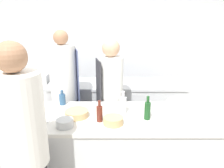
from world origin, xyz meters
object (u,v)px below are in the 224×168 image
object	(u,v)px
oven_range	(31,96)
bowl_ceramic_blue	(65,123)
chef_at_pass_far	(111,100)
bottle_wine	(100,113)
bottle_olive_oil	(147,110)
bowl_prep_small	(178,105)
bowl_mixing_large	(77,114)
bottle_vinegar	(123,105)
cup	(190,117)
bottle_cooking_oil	(62,99)
chef_at_prep_near	(24,154)
bowl_wooden_salad	(113,121)
chef_at_stove	(65,94)

from	to	relation	value
oven_range	bowl_ceramic_blue	world-z (taller)	oven_range
chef_at_pass_far	bowl_ceramic_blue	bearing A→B (deg)	137.76
bottle_wine	bottle_olive_oil	bearing A→B (deg)	5.68
bowl_prep_small	bowl_mixing_large	bearing A→B (deg)	-168.81
bottle_vinegar	bowl_mixing_large	size ratio (longest dim) A/B	1.02
bottle_vinegar	bottle_wine	size ratio (longest dim) A/B	1.13
bottle_vinegar	bowl_ceramic_blue	world-z (taller)	bottle_vinegar
chef_at_pass_far	bottle_olive_oil	bearing A→B (deg)	-164.35
bottle_wine	bowl_prep_small	size ratio (longest dim) A/B	0.85
cup	bottle_cooking_oil	bearing A→B (deg)	163.18
chef_at_prep_near	bowl_prep_small	distance (m)	1.73
bowl_prep_small	bowl_wooden_salad	bearing A→B (deg)	-152.39
chef_at_pass_far	bottle_cooking_oil	world-z (taller)	chef_at_pass_far
bowl_ceramic_blue	chef_at_stove	bearing A→B (deg)	101.83
bowl_mixing_large	chef_at_prep_near	bearing A→B (deg)	-115.62
bowl_prep_small	bowl_ceramic_blue	bearing A→B (deg)	-159.76
chef_at_pass_far	bowl_wooden_salad	bearing A→B (deg)	167.85
chef_at_prep_near	bottle_cooking_oil	bearing A→B (deg)	-10.63
chef_at_prep_near	bowl_wooden_salad	world-z (taller)	chef_at_prep_near
chef_at_pass_far	chef_at_stove	bearing A→B (deg)	65.71
cup	chef_at_stove	bearing A→B (deg)	150.94
bottle_olive_oil	bowl_ceramic_blue	size ratio (longest dim) A/B	1.52
bottle_olive_oil	bowl_mixing_large	bearing A→B (deg)	175.35
chef_at_stove	chef_at_pass_far	size ratio (longest dim) A/B	1.06
bottle_olive_oil	bowl_ceramic_blue	distance (m)	0.85
chef_at_pass_far	bowl_mixing_large	xyz separation A→B (m)	(-0.36, -0.61, 0.09)
chef_at_prep_near	bottle_olive_oil	distance (m)	1.23
chef_at_pass_far	bowl_wooden_salad	size ratio (longest dim) A/B	8.25
bowl_ceramic_blue	chef_at_prep_near	bearing A→B (deg)	-118.50
bowl_prep_small	bowl_ceramic_blue	xyz separation A→B (m)	(-1.24, -0.46, -0.00)
chef_at_stove	cup	world-z (taller)	chef_at_stove
chef_at_stove	bowl_wooden_salad	world-z (taller)	chef_at_stove
bottle_olive_oil	bowl_wooden_salad	bearing A→B (deg)	-162.71
bottle_olive_oil	bowl_prep_small	xyz separation A→B (m)	(0.41, 0.29, -0.06)
bottle_wine	bowl_ceramic_blue	bearing A→B (deg)	-160.53
bottle_vinegar	bowl_wooden_salad	distance (m)	0.29
bottle_cooking_oil	bottle_wine	bearing A→B (deg)	-42.90
cup	chef_at_pass_far	bearing A→B (deg)	139.55
bowl_wooden_salad	bowl_prep_small	bearing A→B (deg)	27.61
oven_range	bottle_cooking_oil	world-z (taller)	bottle_cooking_oil
chef_at_prep_near	bowl_prep_small	size ratio (longest dim) A/B	6.61
bowl_wooden_salad	cup	xyz separation A→B (m)	(0.79, 0.08, 0.00)
bottle_olive_oil	bowl_wooden_salad	distance (m)	0.38
chef_at_stove	bowl_prep_small	distance (m)	1.52
bowl_mixing_large	cup	size ratio (longest dim) A/B	3.10
chef_at_stove	bowl_prep_small	bearing A→B (deg)	55.78
bottle_cooking_oil	bowl_ceramic_blue	size ratio (longest dim) A/B	1.07
oven_range	bowl_prep_small	xyz separation A→B (m)	(2.32, -1.51, 0.45)
chef_at_stove	bowl_wooden_salad	xyz separation A→B (m)	(0.67, -0.89, 0.05)
chef_at_pass_far	bottle_olive_oil	distance (m)	0.79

